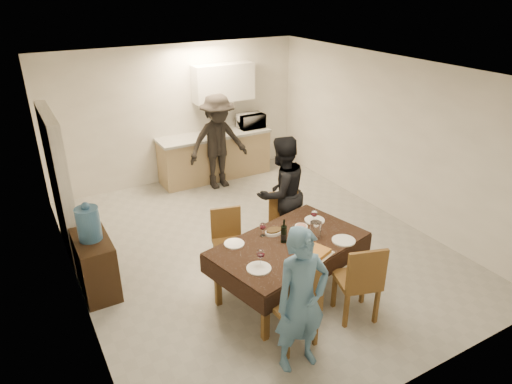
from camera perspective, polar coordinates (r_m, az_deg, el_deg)
floor at (r=6.93m, az=-0.13°, el=-6.66°), size 5.00×6.00×0.02m
ceiling at (r=5.99m, az=-0.15°, el=15.01°), size 5.00×6.00×0.02m
wall_back at (r=8.95m, az=-9.76°, el=9.52°), size 5.00×0.02×2.60m
wall_front at (r=4.30m, az=20.25°, el=-9.84°), size 5.00×0.02×2.60m
wall_left at (r=5.66m, az=-22.77°, el=-1.52°), size 0.02×6.00×2.60m
wall_right at (r=7.81m, az=16.15°, el=6.59°), size 0.02×6.00×2.60m
stub_partition at (r=6.86m, az=-23.28°, el=0.69°), size 0.15×1.40×2.10m
kitchen_base_cabinet at (r=9.15m, az=-5.14°, el=4.39°), size 2.20×0.60×0.86m
kitchen_worktop at (r=9.00m, az=-5.25°, el=7.10°), size 2.24×0.64×0.05m
upper_cabinet at (r=9.00m, az=-4.10°, el=13.50°), size 1.20×0.34×0.70m
dining_table at (r=5.62m, az=4.16°, el=-6.62°), size 2.08×1.50×0.73m
chair_near_left at (r=4.88m, az=5.22°, el=-13.26°), size 0.49×0.49×0.56m
chair_near_right at (r=5.36m, az=13.29°, el=-10.10°), size 0.57×0.58×0.55m
chair_far_left at (r=6.00m, az=-3.02°, el=-6.05°), size 0.50×0.50×0.49m
chair_far_right at (r=6.38m, az=4.23°, el=-3.86°), size 0.53×0.54×0.50m
console at (r=6.16m, az=-19.40°, el=-8.58°), size 0.41×0.82×0.76m
water_jug at (r=5.87m, az=-20.21°, el=-3.76°), size 0.28×0.28×0.42m
wine_bottle at (r=5.54m, az=3.50°, el=-4.89°), size 0.08×0.08×0.30m
water_pitcher at (r=5.69m, az=7.43°, el=-4.70°), size 0.14×0.14×0.21m
savoury_tart at (r=5.38m, az=7.32°, el=-7.62°), size 0.50×0.44×0.05m
salad_bowl at (r=5.86m, az=5.67°, el=-4.49°), size 0.17×0.17×0.06m
mushroom_dish at (r=5.77m, az=2.23°, el=-5.05°), size 0.22×0.22×0.04m
wine_glass_a at (r=5.12m, az=0.57°, el=-8.20°), size 0.09×0.09×0.21m
wine_glass_b at (r=6.01m, az=7.27°, el=-3.08°), size 0.09×0.09×0.19m
wine_glass_c at (r=5.68m, az=0.84°, el=-4.69°), size 0.08×0.08×0.19m
plate_near_left at (r=5.12m, az=0.36°, el=-9.52°), size 0.28×0.28×0.02m
plate_near_right at (r=5.72m, az=10.90°, el=-5.98°), size 0.29×0.29×0.02m
plate_far_left at (r=5.56m, az=-2.74°, el=-6.46°), size 0.25×0.25×0.01m
plate_far_right at (r=6.12m, az=7.33°, el=-3.51°), size 0.27×0.27×0.02m
microwave at (r=9.30m, az=-0.65°, el=8.89°), size 0.52×0.35×0.29m
person_near at (r=4.60m, az=5.70°, el=-13.38°), size 0.60×0.42×1.59m
person_far at (r=6.59m, az=3.18°, el=-0.10°), size 0.91×0.75×1.70m
person_kitchen at (r=8.55m, az=-4.76°, el=6.23°), size 1.16×0.67×1.79m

